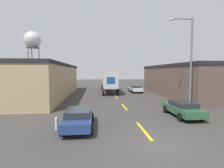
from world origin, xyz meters
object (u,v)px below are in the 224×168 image
Objects in this scene: semi_truck at (109,80)px; street_lamp at (189,57)px; parked_car_right_far at (135,88)px; parked_car_right_near at (182,108)px; parked_car_left_near at (79,118)px; water_tower at (33,40)px; fire_hydrant at (57,123)px.

semi_truck is 18.48m from street_lamp.
parked_car_right_far is 18.10m from parked_car_right_near.
semi_truck reaches higher than parked_car_left_near.
street_lamp reaches higher than parked_car_right_near.
water_tower is (-29.94, 33.40, 14.38)m from parked_car_right_far.
parked_car_left_near is at bearing -153.57° from street_lamp.
parked_car_right_near is (4.96, -19.89, -1.63)m from semi_truck.
parked_car_left_near is 13.01m from street_lamp.
parked_car_right_far is 23.02m from fire_hydrant.
parked_car_left_near is 5.33× the size of fire_hydrant.
street_lamp reaches higher than parked_car_left_near.
water_tower is 1.94× the size of street_lamp.
parked_car_left_near is (-3.76, -22.19, -1.63)m from semi_truck.
parked_car_right_far reaches higher than fire_hydrant.
fire_hydrant is (-12.31, -5.65, -4.96)m from street_lamp.
water_tower reaches higher than parked_car_left_near.
street_lamp reaches higher than parked_car_right_far.
water_tower is at bearing 131.88° from parked_car_right_far.
street_lamp reaches higher than fire_hydrant.
street_lamp is (32.10, -48.40, -9.72)m from water_tower.
parked_car_left_near is (-8.72, -2.30, 0.00)m from parked_car_right_near.
semi_truck is at bearing 160.17° from parked_car_right_far.
parked_car_right_far is 1.00× the size of parked_car_right_near.
street_lamp is (2.16, -15.00, 4.66)m from parked_car_right_far.
parked_car_right_near is 6.00m from street_lamp.
parked_car_right_far is 0.26× the size of water_tower.
semi_truck is 0.77× the size of water_tower.
parked_car_left_near is at bearing -98.32° from semi_truck.
fire_hydrant is at bearing -170.13° from parked_car_left_near.
water_tower is 59.40m from fire_hydrant.
fire_hydrant is (-5.20, -22.44, -1.93)m from semi_truck.
semi_truck is at bearing 112.97° from street_lamp.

